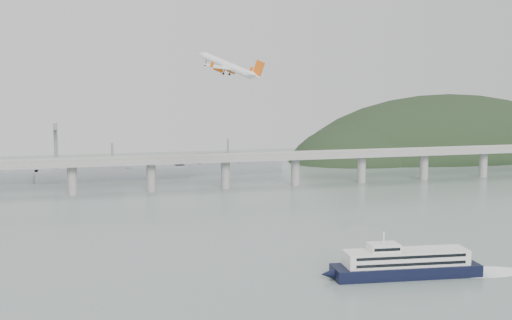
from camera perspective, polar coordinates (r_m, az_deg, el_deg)
name	(u,v)px	position (r m, az deg, el deg)	size (l,w,h in m)	color
ground	(295,267)	(269.33, 3.26, -8.93)	(900.00, 900.00, 0.00)	slate
bridge	(194,163)	(456.17, -5.15, -0.29)	(800.00, 22.00, 23.90)	gray
headland	(460,176)	(691.76, 16.64, -1.28)	(365.00, 155.00, 156.00)	black
ferry	(406,264)	(262.28, 12.38, -8.45)	(90.82, 22.61, 17.13)	black
airliner	(229,66)	(360.26, -2.28, 7.80)	(32.57, 33.98, 17.47)	white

